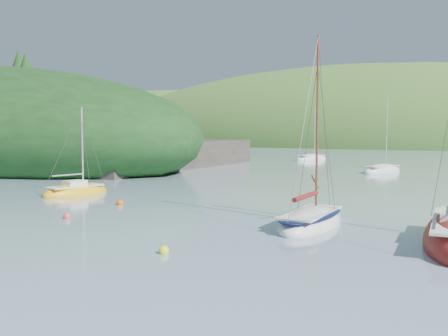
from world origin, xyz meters
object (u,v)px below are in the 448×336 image
Objects in this scene: sailboat_yellow at (76,192)px; distant_sloop_c at (311,159)px; daysailer_white at (311,221)px; distant_sloop_a at (382,171)px.

distant_sloop_c is (-5.73, 51.65, -0.00)m from sailboat_yellow.
daysailer_white is at bearing 0.64° from sailboat_yellow.
sailboat_yellow is (-20.21, 0.85, -0.06)m from daysailer_white.
distant_sloop_a is at bearing -29.14° from distant_sloop_c.
distant_sloop_a is (-8.02, 34.68, -0.06)m from daysailer_white.
sailboat_yellow is 51.97m from distant_sloop_c.
distant_sloop_c is at bearing 108.64° from daysailer_white.
sailboat_yellow is 0.74× the size of distant_sloop_c.
distant_sloop_a is 25.28m from distant_sloop_c.
daysailer_white reaches higher than sailboat_yellow.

